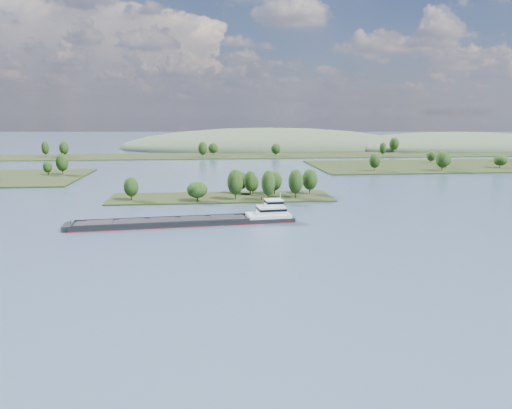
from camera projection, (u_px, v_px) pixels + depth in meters
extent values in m
plane|color=#334659|center=(227.00, 228.00, 167.96)|extent=(1800.00, 1800.00, 0.00)
cube|color=black|center=(221.00, 198.00, 226.66)|extent=(100.00, 30.00, 1.20)
cylinder|color=black|center=(268.00, 195.00, 216.72)|extent=(0.50, 0.50, 4.35)
ellipsoid|color=black|center=(268.00, 183.00, 215.71)|extent=(6.16, 6.16, 11.19)
cylinder|color=black|center=(240.00, 190.00, 236.39)|extent=(0.50, 0.50, 3.43)
ellipsoid|color=black|center=(240.00, 180.00, 235.59)|extent=(8.38, 8.38, 8.83)
cylinder|color=black|center=(235.00, 195.00, 218.75)|extent=(0.50, 0.50, 4.40)
ellipsoid|color=black|center=(235.00, 182.00, 217.73)|extent=(7.11, 7.11, 11.32)
cylinder|color=black|center=(253.00, 191.00, 233.04)|extent=(0.50, 0.50, 2.93)
ellipsoid|color=black|center=(253.00, 183.00, 232.37)|extent=(5.55, 5.55, 7.53)
cylinder|color=black|center=(197.00, 198.00, 215.31)|extent=(0.50, 0.50, 2.77)
ellipsoid|color=black|center=(197.00, 190.00, 214.67)|extent=(8.89, 8.89, 7.13)
cylinder|color=black|center=(131.00, 196.00, 217.12)|extent=(0.50, 0.50, 3.34)
ellipsoid|color=black|center=(131.00, 187.00, 216.35)|extent=(6.44, 6.44, 8.59)
cylinder|color=black|center=(250.00, 191.00, 230.12)|extent=(0.50, 0.50, 3.78)
ellipsoid|color=black|center=(250.00, 181.00, 229.24)|extent=(5.72, 5.72, 9.72)
cylinder|color=black|center=(310.00, 190.00, 233.84)|extent=(0.50, 0.50, 3.87)
ellipsoid|color=black|center=(310.00, 179.00, 232.94)|extent=(7.30, 7.30, 9.96)
cylinder|color=black|center=(295.00, 194.00, 222.17)|extent=(0.50, 0.50, 4.25)
ellipsoid|color=black|center=(296.00, 182.00, 221.18)|extent=(6.61, 6.61, 10.94)
cylinder|color=black|center=(275.00, 190.00, 233.65)|extent=(0.50, 0.50, 3.51)
ellipsoid|color=black|center=(275.00, 181.00, 232.84)|extent=(7.04, 7.04, 9.03)
cylinder|color=black|center=(63.00, 171.00, 305.23)|extent=(0.50, 0.50, 4.27)
ellipsoid|color=black|center=(62.00, 162.00, 304.25)|extent=(7.41, 7.41, 10.98)
cylinder|color=black|center=(48.00, 173.00, 302.90)|extent=(0.50, 0.50, 2.77)
ellipsoid|color=black|center=(48.00, 167.00, 302.26)|extent=(5.43, 5.43, 7.12)
cylinder|color=black|center=(374.00, 168.00, 324.84)|extent=(0.50, 0.50, 3.75)
ellipsoid|color=black|center=(375.00, 161.00, 323.98)|extent=(7.16, 7.16, 9.63)
cylinder|color=black|center=(500.00, 166.00, 343.35)|extent=(0.50, 0.50, 2.87)
ellipsoid|color=black|center=(500.00, 160.00, 342.68)|extent=(9.05, 9.05, 7.38)
cylinder|color=black|center=(442.00, 168.00, 324.62)|extent=(0.50, 0.50, 4.21)
ellipsoid|color=black|center=(443.00, 159.00, 323.64)|extent=(8.78, 8.78, 10.83)
cylinder|color=black|center=(446.00, 166.00, 339.85)|extent=(0.50, 0.50, 3.14)
ellipsoid|color=black|center=(446.00, 160.00, 339.13)|extent=(5.88, 5.88, 8.07)
cylinder|color=black|center=(431.00, 161.00, 375.64)|extent=(0.50, 0.50, 2.94)
ellipsoid|color=black|center=(431.00, 156.00, 374.96)|extent=(6.77, 6.77, 7.57)
cube|color=black|center=(213.00, 156.00, 441.90)|extent=(900.00, 60.00, 1.20)
cylinder|color=black|center=(46.00, 155.00, 426.57)|extent=(0.50, 0.50, 4.51)
ellipsoid|color=black|center=(45.00, 148.00, 425.53)|extent=(6.15, 6.15, 11.60)
cylinder|color=black|center=(383.00, 154.00, 436.75)|extent=(0.50, 0.50, 3.96)
ellipsoid|color=black|center=(383.00, 148.00, 435.83)|extent=(5.91, 5.91, 10.19)
cylinder|color=black|center=(213.00, 153.00, 445.01)|extent=(0.50, 0.50, 3.60)
ellipsoid|color=black|center=(213.00, 148.00, 444.17)|extent=(8.39, 8.39, 9.27)
cylinder|color=black|center=(394.00, 150.00, 475.24)|extent=(0.50, 0.50, 4.74)
ellipsoid|color=black|center=(394.00, 144.00, 474.14)|extent=(9.04, 9.04, 12.20)
cylinder|color=black|center=(64.00, 155.00, 426.25)|extent=(0.50, 0.50, 4.44)
ellipsoid|color=black|center=(64.00, 148.00, 425.22)|extent=(7.74, 7.74, 11.41)
cylinder|color=black|center=(276.00, 154.00, 437.36)|extent=(0.50, 0.50, 3.60)
ellipsoid|color=black|center=(276.00, 149.00, 436.53)|extent=(8.25, 8.25, 9.26)
cylinder|color=black|center=(203.00, 155.00, 423.14)|extent=(0.50, 0.50, 4.42)
ellipsoid|color=black|center=(203.00, 148.00, 422.12)|extent=(7.52, 7.52, 11.36)
ellipsoid|color=#3D4F36|center=(455.00, 149.00, 536.04)|extent=(260.00, 140.00, 36.00)
ellipsoid|color=#3D4F36|center=(267.00, 148.00, 545.65)|extent=(320.00, 160.00, 44.00)
cube|color=black|center=(185.00, 223.00, 173.07)|extent=(77.05, 17.15, 2.10)
cube|color=maroon|center=(185.00, 224.00, 173.15)|extent=(77.26, 17.36, 0.24)
cube|color=black|center=(163.00, 218.00, 175.84)|extent=(59.02, 6.30, 0.76)
cube|color=black|center=(163.00, 223.00, 166.81)|extent=(59.02, 6.30, 0.76)
cube|color=black|center=(163.00, 221.00, 171.35)|extent=(57.93, 14.29, 0.29)
cube|color=black|center=(99.00, 223.00, 167.18)|extent=(9.34, 8.66, 0.33)
cube|color=black|center=(131.00, 221.00, 169.24)|extent=(9.34, 8.66, 0.33)
cube|color=black|center=(163.00, 220.00, 171.30)|extent=(9.34, 8.66, 0.33)
cube|color=black|center=(194.00, 219.00, 173.36)|extent=(9.34, 8.66, 0.33)
cube|color=black|center=(223.00, 217.00, 175.42)|extent=(9.34, 8.66, 0.33)
cube|color=black|center=(68.00, 227.00, 165.41)|extent=(3.71, 8.85, 1.91)
cylinder|color=black|center=(71.00, 223.00, 165.36)|extent=(0.25, 0.25, 2.10)
cube|color=silver|center=(268.00, 215.00, 178.58)|extent=(16.14, 10.66, 1.15)
cube|color=silver|center=(271.00, 210.00, 178.42)|extent=(10.28, 8.56, 2.87)
cube|color=black|center=(271.00, 209.00, 178.35)|extent=(10.49, 8.77, 0.86)
cube|color=silver|center=(274.00, 203.00, 178.15)|extent=(6.28, 6.28, 2.10)
cube|color=black|center=(274.00, 202.00, 178.08)|extent=(6.49, 6.49, 0.76)
cube|color=silver|center=(274.00, 200.00, 177.94)|extent=(6.70, 6.70, 0.19)
cylinder|color=silver|center=(280.00, 196.00, 178.20)|extent=(0.21, 0.21, 2.49)
cylinder|color=black|center=(262.00, 198.00, 179.92)|extent=(0.52, 0.52, 1.15)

